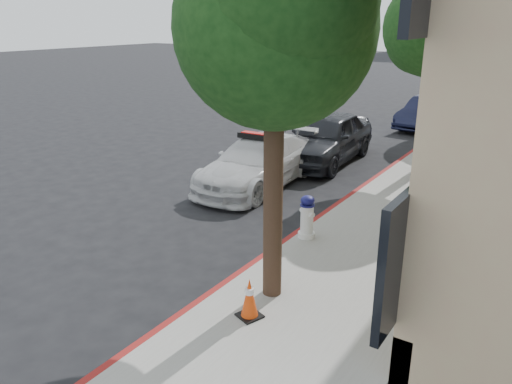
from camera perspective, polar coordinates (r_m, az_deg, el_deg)
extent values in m
plane|color=black|center=(11.32, -5.39, -3.53)|extent=(120.00, 120.00, 0.00)
cube|color=gray|center=(18.84, 23.36, 4.53)|extent=(3.20, 50.00, 0.15)
cube|color=maroon|center=(19.14, 18.85, 5.30)|extent=(0.12, 50.00, 0.15)
cylinder|color=black|center=(7.58, 1.97, -0.61)|extent=(0.30, 0.30, 3.30)
sphere|color=#113410|center=(7.12, 2.20, 18.25)|extent=(2.80, 2.80, 2.80)
sphere|color=#113410|center=(7.58, 1.04, 16.05)|extent=(2.10, 2.10, 2.10)
cylinder|color=black|center=(14.80, 18.54, 8.09)|extent=(0.30, 0.30, 3.19)
sphere|color=#113410|center=(14.57, 19.58, 17.34)|extent=(2.60, 2.60, 2.60)
sphere|color=#113410|center=(14.18, 21.08, 18.78)|extent=(2.08, 2.08, 2.08)
sphere|color=#113410|center=(14.96, 18.41, 16.33)|extent=(1.95, 1.95, 1.95)
cylinder|color=black|center=(22.54, 24.19, 11.26)|extent=(0.30, 0.30, 3.41)
sphere|color=#113410|center=(22.40, 25.11, 17.58)|extent=(3.00, 3.00, 3.00)
sphere|color=#113410|center=(22.04, 26.20, 18.48)|extent=(2.40, 2.40, 2.40)
sphere|color=#113410|center=(22.75, 24.23, 16.94)|extent=(2.25, 2.25, 2.25)
imported|color=silver|center=(13.56, 0.16, 3.42)|extent=(2.07, 4.65, 1.32)
cube|color=black|center=(13.38, 0.16, 6.39)|extent=(1.11, 0.33, 0.14)
cube|color=#A50A07|center=(13.36, 0.16, 6.64)|extent=(0.91, 0.26, 0.06)
imported|color=black|center=(16.00, 8.01, 6.17)|extent=(2.12, 4.72, 1.58)
imported|color=black|center=(22.09, 18.94, 8.54)|extent=(1.71, 3.96, 1.27)
cylinder|color=white|center=(10.23, 5.77, -4.88)|extent=(0.35, 0.35, 0.11)
cylinder|color=white|center=(10.09, 5.84, -3.06)|extent=(0.26, 0.26, 0.59)
ellipsoid|color=navy|center=(9.95, 5.91, -0.96)|extent=(0.28, 0.28, 0.20)
cylinder|color=white|center=(10.04, 5.86, -2.35)|extent=(0.38, 0.25, 0.11)
cylinder|color=white|center=(10.04, 5.86, -2.35)|extent=(0.18, 0.22, 0.11)
cube|color=black|center=(7.69, -0.74, -13.93)|extent=(0.42, 0.42, 0.03)
cone|color=#E4400C|center=(7.52, -0.75, -11.91)|extent=(0.26, 0.26, 0.61)
cylinder|color=white|center=(7.47, -0.76, -11.24)|extent=(0.14, 0.14, 0.09)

